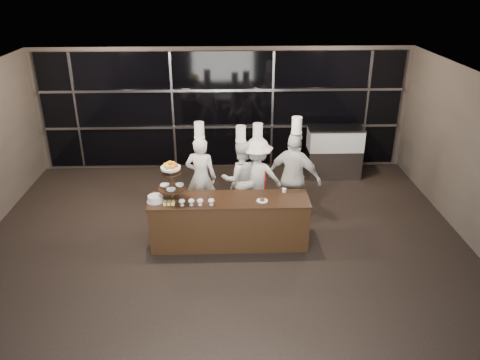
{
  "coord_description": "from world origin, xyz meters",
  "views": [
    {
      "loc": [
        0.04,
        -6.05,
        4.67
      ],
      "look_at": [
        0.3,
        1.64,
        1.15
      ],
      "focal_mm": 35.0,
      "sensor_mm": 36.0,
      "label": 1
    }
  ],
  "objects_px": {
    "display_case": "(334,150)",
    "chef_c": "(257,177)",
    "layer_cake": "(155,199)",
    "display_stand": "(171,178)",
    "chef_b": "(241,178)",
    "chef_a": "(201,176)",
    "chef_d": "(294,178)",
    "buffet_counter": "(230,221)"
  },
  "relations": [
    {
      "from": "chef_b",
      "to": "chef_c",
      "type": "height_order",
      "value": "chef_c"
    },
    {
      "from": "display_stand",
      "to": "layer_cake",
      "type": "xyz_separation_m",
      "value": [
        -0.3,
        -0.05,
        -0.37
      ]
    },
    {
      "from": "buffet_counter",
      "to": "display_stand",
      "type": "relative_size",
      "value": 3.81
    },
    {
      "from": "buffet_counter",
      "to": "chef_c",
      "type": "xyz_separation_m",
      "value": [
        0.57,
        1.13,
        0.37
      ]
    },
    {
      "from": "display_case",
      "to": "chef_a",
      "type": "relative_size",
      "value": 0.65
    },
    {
      "from": "display_case",
      "to": "chef_a",
      "type": "bearing_deg",
      "value": -148.98
    },
    {
      "from": "display_stand",
      "to": "chef_c",
      "type": "xyz_separation_m",
      "value": [
        1.57,
        1.13,
        -0.5
      ]
    },
    {
      "from": "chef_a",
      "to": "chef_c",
      "type": "relative_size",
      "value": 1.02
    },
    {
      "from": "display_stand",
      "to": "layer_cake",
      "type": "relative_size",
      "value": 2.48
    },
    {
      "from": "buffet_counter",
      "to": "chef_c",
      "type": "bearing_deg",
      "value": 63.27
    },
    {
      "from": "chef_c",
      "to": "chef_b",
      "type": "bearing_deg",
      "value": -178.03
    },
    {
      "from": "layer_cake",
      "to": "chef_c",
      "type": "relative_size",
      "value": 0.15
    },
    {
      "from": "display_stand",
      "to": "display_case",
      "type": "relative_size",
      "value": 0.58
    },
    {
      "from": "layer_cake",
      "to": "chef_d",
      "type": "xyz_separation_m",
      "value": [
        2.56,
        0.88,
        -0.03
      ]
    },
    {
      "from": "display_case",
      "to": "chef_c",
      "type": "xyz_separation_m",
      "value": [
        -1.98,
        -1.84,
        0.15
      ]
    },
    {
      "from": "display_case",
      "to": "chef_c",
      "type": "distance_m",
      "value": 2.7
    },
    {
      "from": "chef_a",
      "to": "chef_c",
      "type": "height_order",
      "value": "chef_a"
    },
    {
      "from": "layer_cake",
      "to": "display_case",
      "type": "height_order",
      "value": "display_case"
    },
    {
      "from": "layer_cake",
      "to": "display_case",
      "type": "xyz_separation_m",
      "value": [
        3.84,
        3.01,
        -0.29
      ]
    },
    {
      "from": "buffet_counter",
      "to": "layer_cake",
      "type": "bearing_deg",
      "value": -177.79
    },
    {
      "from": "display_stand",
      "to": "chef_c",
      "type": "bearing_deg",
      "value": 35.74
    },
    {
      "from": "display_stand",
      "to": "display_case",
      "type": "height_order",
      "value": "display_stand"
    },
    {
      "from": "display_case",
      "to": "chef_b",
      "type": "distance_m",
      "value": 2.95
    },
    {
      "from": "display_case",
      "to": "chef_c",
      "type": "bearing_deg",
      "value": -137.11
    },
    {
      "from": "display_case",
      "to": "chef_d",
      "type": "bearing_deg",
      "value": -120.86
    },
    {
      "from": "chef_c",
      "to": "chef_d",
      "type": "xyz_separation_m",
      "value": [
        0.7,
        -0.3,
        0.11
      ]
    },
    {
      "from": "display_case",
      "to": "chef_c",
      "type": "height_order",
      "value": "chef_c"
    },
    {
      "from": "chef_b",
      "to": "chef_a",
      "type": "bearing_deg",
      "value": -179.0
    },
    {
      "from": "display_stand",
      "to": "chef_c",
      "type": "height_order",
      "value": "chef_c"
    },
    {
      "from": "display_stand",
      "to": "chef_a",
      "type": "distance_m",
      "value": 1.28
    },
    {
      "from": "chef_c",
      "to": "layer_cake",
      "type": "bearing_deg",
      "value": -147.71
    },
    {
      "from": "chef_a",
      "to": "chef_c",
      "type": "bearing_deg",
      "value": 1.28
    },
    {
      "from": "display_case",
      "to": "display_stand",
      "type": "bearing_deg",
      "value": -140.09
    },
    {
      "from": "chef_a",
      "to": "chef_b",
      "type": "distance_m",
      "value": 0.79
    },
    {
      "from": "chef_b",
      "to": "chef_d",
      "type": "distance_m",
      "value": 1.07
    },
    {
      "from": "display_stand",
      "to": "chef_b",
      "type": "xyz_separation_m",
      "value": [
        1.24,
        1.12,
        -0.52
      ]
    },
    {
      "from": "layer_cake",
      "to": "display_case",
      "type": "distance_m",
      "value": 4.89
    },
    {
      "from": "chef_c",
      "to": "chef_a",
      "type": "bearing_deg",
      "value": -178.72
    },
    {
      "from": "chef_b",
      "to": "chef_d",
      "type": "height_order",
      "value": "chef_d"
    },
    {
      "from": "display_case",
      "to": "chef_d",
      "type": "relative_size",
      "value": 0.6
    },
    {
      "from": "display_case",
      "to": "chef_b",
      "type": "height_order",
      "value": "chef_b"
    },
    {
      "from": "display_case",
      "to": "chef_a",
      "type": "distance_m",
      "value": 3.62
    }
  ]
}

